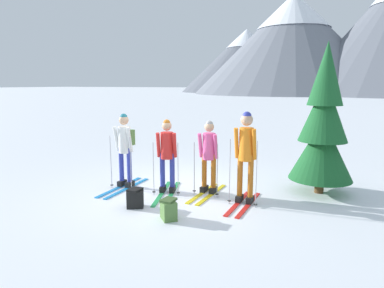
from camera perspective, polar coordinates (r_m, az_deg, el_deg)
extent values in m
plane|color=white|center=(7.86, -2.12, -7.81)|extent=(400.00, 400.00, 0.00)
cube|color=#1E84D1|center=(8.17, -10.66, -7.21)|extent=(0.11, 1.72, 0.02)
cube|color=#1E84D1|center=(8.29, -11.93, -7.00)|extent=(0.11, 1.72, 0.02)
cube|color=black|center=(8.22, -10.28, -6.57)|extent=(0.11, 0.26, 0.12)
cylinder|color=#2D389E|center=(8.11, -10.38, -3.51)|extent=(0.11, 0.11, 0.82)
cube|color=black|center=(8.35, -11.55, -6.37)|extent=(0.11, 0.26, 0.12)
cylinder|color=#2D389E|center=(8.23, -11.66, -3.35)|extent=(0.11, 0.11, 0.82)
cylinder|color=white|center=(8.05, -11.17, 0.72)|extent=(0.28, 0.28, 0.62)
sphere|color=tan|center=(7.99, -11.27, 3.92)|extent=(0.22, 0.22, 0.22)
sphere|color=#1E6B7A|center=(7.99, -11.29, 4.40)|extent=(0.17, 0.17, 0.17)
cylinder|color=white|center=(7.90, -10.34, 0.69)|extent=(0.08, 0.20, 0.59)
cylinder|color=white|center=(8.11, -12.46, 0.85)|extent=(0.08, 0.20, 0.59)
cylinder|color=#A5A5AD|center=(7.86, -10.16, -3.30)|extent=(0.02, 0.02, 1.23)
cylinder|color=black|center=(8.00, -10.04, -7.18)|extent=(0.07, 0.07, 0.01)
cylinder|color=#A5A5AD|center=(8.16, -13.32, -2.91)|extent=(0.02, 0.02, 1.23)
cylinder|color=black|center=(8.30, -13.17, -6.66)|extent=(0.07, 0.07, 0.01)
cube|color=#4C7238|center=(8.19, -10.50, 1.11)|extent=(0.26, 0.16, 0.36)
cube|color=green|center=(7.66, -3.40, -8.21)|extent=(0.61, 1.71, 0.02)
cube|color=green|center=(7.70, -5.03, -8.13)|extent=(0.61, 1.71, 0.02)
cube|color=black|center=(7.73, -3.27, -7.49)|extent=(0.18, 0.28, 0.12)
cylinder|color=#2D389E|center=(7.62, -3.30, -4.41)|extent=(0.11, 0.11, 0.78)
cube|color=black|center=(7.77, -4.88, -7.42)|extent=(0.18, 0.28, 0.12)
cylinder|color=#2D389E|center=(7.66, -4.93, -4.35)|extent=(0.11, 0.11, 0.78)
cylinder|color=red|center=(7.52, -4.17, -0.23)|extent=(0.28, 0.28, 0.58)
sphere|color=tan|center=(7.45, -4.21, 3.02)|extent=(0.21, 0.21, 0.21)
sphere|color=#B76019|center=(7.44, -4.22, 3.50)|extent=(0.16, 0.16, 0.16)
cylinder|color=red|center=(7.42, -2.90, -0.22)|extent=(0.13, 0.21, 0.56)
cylinder|color=red|center=(7.49, -5.61, -0.16)|extent=(0.13, 0.21, 0.56)
cylinder|color=#A5A5AD|center=(7.40, -2.34, -4.23)|extent=(0.02, 0.02, 1.17)
cylinder|color=black|center=(7.54, -2.31, -8.10)|extent=(0.07, 0.07, 0.01)
cylinder|color=#A5A5AD|center=(7.50, -6.42, -4.09)|extent=(0.02, 0.02, 1.17)
cylinder|color=black|center=(7.65, -6.34, -7.90)|extent=(0.07, 0.07, 0.01)
cube|color=yellow|center=(7.61, 3.26, -8.35)|extent=(0.13, 1.56, 0.02)
cube|color=yellow|center=(7.69, 1.73, -8.13)|extent=(0.13, 1.56, 0.02)
cube|color=black|center=(7.67, 3.55, -7.64)|extent=(0.12, 0.26, 0.12)
cylinder|color=#B76019|center=(7.56, 3.59, -4.57)|extent=(0.11, 0.11, 0.77)
cube|color=black|center=(7.75, 2.03, -7.43)|extent=(0.12, 0.26, 0.12)
cylinder|color=#B76019|center=(7.64, 2.05, -4.39)|extent=(0.11, 0.11, 0.77)
cylinder|color=#E55193|center=(7.48, 2.85, -0.37)|extent=(0.28, 0.28, 0.58)
sphere|color=tan|center=(7.41, 2.88, 2.85)|extent=(0.21, 0.21, 0.21)
sphere|color=gray|center=(7.40, 2.88, 3.33)|extent=(0.16, 0.16, 0.16)
cylinder|color=#E55193|center=(7.35, 3.96, -0.43)|extent=(0.08, 0.19, 0.55)
cylinder|color=#E55193|center=(7.49, 1.41, -0.22)|extent=(0.08, 0.19, 0.55)
cylinder|color=#A5A5AD|center=(7.32, 4.22, -4.47)|extent=(0.02, 0.02, 1.15)
cylinder|color=black|center=(7.46, 4.17, -8.32)|extent=(0.07, 0.07, 0.01)
cylinder|color=#A5A5AD|center=(7.53, 0.39, -4.04)|extent=(0.02, 0.02, 1.15)
cylinder|color=black|center=(7.67, 0.38, -7.79)|extent=(0.07, 0.07, 0.01)
cube|color=red|center=(7.08, 9.37, -9.90)|extent=(0.09, 1.58, 0.02)
cube|color=red|center=(7.13, 7.64, -9.69)|extent=(0.09, 1.58, 0.02)
cube|color=black|center=(7.14, 9.60, -9.11)|extent=(0.11, 0.26, 0.12)
cylinder|color=#B76019|center=(7.00, 9.71, -5.38)|extent=(0.11, 0.11, 0.88)
cube|color=black|center=(7.20, 7.88, -8.92)|extent=(0.11, 0.26, 0.12)
cylinder|color=#B76019|center=(7.06, 7.98, -5.21)|extent=(0.11, 0.11, 0.88)
cylinder|color=orange|center=(6.89, 8.99, -0.04)|extent=(0.28, 0.28, 0.66)
sphere|color=tan|center=(6.82, 9.10, 4.00)|extent=(0.24, 0.24, 0.24)
sphere|color=#2D389E|center=(6.81, 9.11, 4.60)|extent=(0.18, 0.18, 0.18)
cylinder|color=orange|center=(6.78, 10.32, -0.07)|extent=(0.08, 0.21, 0.63)
cylinder|color=orange|center=(6.88, 7.41, 0.14)|extent=(0.08, 0.21, 0.63)
cylinder|color=#A5A5AD|center=(6.77, 10.66, -5.06)|extent=(0.02, 0.02, 1.33)
cylinder|color=black|center=(6.95, 10.49, -9.87)|extent=(0.07, 0.07, 0.01)
cylinder|color=#A5A5AD|center=(6.91, 6.30, -4.63)|extent=(0.02, 0.02, 1.33)
cylinder|color=black|center=(7.09, 6.20, -9.36)|extent=(0.07, 0.07, 0.01)
cube|color=black|center=(7.04, 9.37, 0.45)|extent=(0.26, 0.16, 0.36)
cylinder|color=#51381E|center=(8.16, 20.44, -5.44)|extent=(0.20, 0.20, 0.64)
cone|color=#195628|center=(8.02, 20.74, -0.80)|extent=(1.36, 1.36, 1.34)
cone|color=#195628|center=(7.91, 21.11, 5.25)|extent=(1.04, 1.04, 1.34)
cone|color=#195628|center=(7.90, 21.47, 10.88)|extent=(0.74, 0.74, 1.34)
cube|color=black|center=(6.91, -9.42, -9.00)|extent=(0.40, 0.36, 0.34)
cube|color=black|center=(6.85, -9.47, -7.49)|extent=(0.22, 0.28, 0.04)
cube|color=#4C7238|center=(6.26, -3.91, -10.93)|extent=(0.39, 0.40, 0.34)
cube|color=#39562A|center=(6.19, -3.93, -9.29)|extent=(0.22, 0.28, 0.04)
cone|color=slate|center=(103.30, 8.97, 13.49)|extent=(37.27, 37.27, 17.81)
cone|color=white|center=(103.88, 9.07, 16.94)|extent=(11.61, 11.61, 5.29)
cone|color=slate|center=(88.56, 16.33, 15.62)|extent=(46.52, 46.52, 23.34)
cone|color=white|center=(89.67, 16.58, 20.42)|extent=(17.24, 17.24, 8.24)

